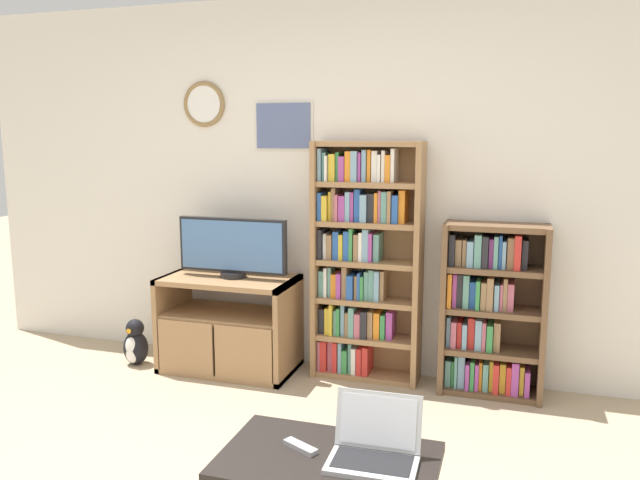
% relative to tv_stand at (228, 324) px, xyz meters
% --- Properties ---
extents(wall_back, '(5.85, 0.09, 2.60)m').
position_rel_tv_stand_xyz_m(wall_back, '(0.76, 0.33, 0.97)').
color(wall_back, silver).
rests_on(wall_back, ground_plane).
extents(tv_stand, '(0.94, 0.52, 0.67)m').
position_rel_tv_stand_xyz_m(tv_stand, '(0.00, 0.00, 0.00)').
color(tv_stand, '#9E754C').
rests_on(tv_stand, ground_plane).
extents(television, '(0.80, 0.18, 0.42)m').
position_rel_tv_stand_xyz_m(television, '(0.03, 0.03, 0.55)').
color(television, black).
rests_on(television, tv_stand).
extents(bookshelf_tall, '(0.73, 0.25, 1.62)m').
position_rel_tv_stand_xyz_m(bookshelf_tall, '(0.93, 0.17, 0.48)').
color(bookshelf_tall, '#9E754C').
rests_on(bookshelf_tall, ground_plane).
extents(bookshelf_short, '(0.65, 0.29, 1.11)m').
position_rel_tv_stand_xyz_m(bookshelf_short, '(1.77, 0.15, 0.20)').
color(bookshelf_short, brown).
rests_on(bookshelf_short, ground_plane).
extents(coffee_table, '(0.85, 0.53, 0.41)m').
position_rel_tv_stand_xyz_m(coffee_table, '(1.25, -1.69, 0.02)').
color(coffee_table, black).
rests_on(coffee_table, ground_plane).
extents(laptop, '(0.35, 0.28, 0.24)m').
position_rel_tv_stand_xyz_m(laptop, '(1.43, -1.66, 0.13)').
color(laptop, '#B7BABC').
rests_on(laptop, coffee_table).
extents(remote_near_laptop, '(0.16, 0.11, 0.02)m').
position_rel_tv_stand_xyz_m(remote_near_laptop, '(1.12, -1.67, 0.08)').
color(remote_near_laptop, '#99999E').
rests_on(remote_near_laptop, coffee_table).
extents(penguin_figurine, '(0.18, 0.17, 0.34)m').
position_rel_tv_stand_xyz_m(penguin_figurine, '(-0.70, -0.12, -0.18)').
color(penguin_figurine, black).
rests_on(penguin_figurine, ground_plane).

